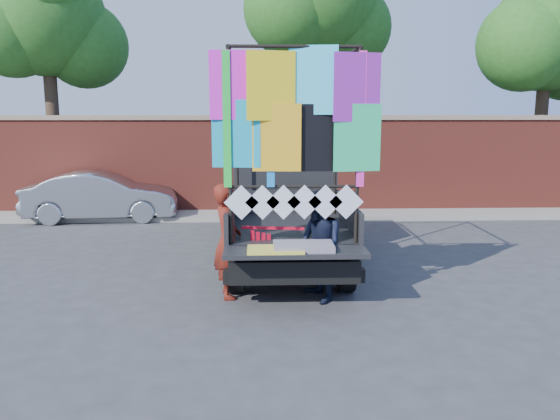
{
  "coord_description": "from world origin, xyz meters",
  "views": [
    {
      "loc": [
        -0.65,
        -7.59,
        2.66
      ],
      "look_at": [
        -0.37,
        0.29,
        1.26
      ],
      "focal_mm": 35.0,
      "sensor_mm": 36.0,
      "label": 1
    }
  ],
  "objects_px": {
    "sedan": "(102,196)",
    "man": "(319,246)",
    "woman": "(228,241)",
    "pickup_truck": "(285,208)"
  },
  "relations": [
    {
      "from": "woman",
      "to": "man",
      "type": "relative_size",
      "value": 1.05
    },
    {
      "from": "pickup_truck",
      "to": "woman",
      "type": "relative_size",
      "value": 3.36
    },
    {
      "from": "pickup_truck",
      "to": "sedan",
      "type": "distance_m",
      "value": 5.69
    },
    {
      "from": "man",
      "to": "sedan",
      "type": "bearing_deg",
      "value": -159.32
    },
    {
      "from": "pickup_truck",
      "to": "man",
      "type": "height_order",
      "value": "pickup_truck"
    },
    {
      "from": "pickup_truck",
      "to": "man",
      "type": "relative_size",
      "value": 3.53
    },
    {
      "from": "sedan",
      "to": "man",
      "type": "height_order",
      "value": "man"
    },
    {
      "from": "sedan",
      "to": "man",
      "type": "distance_m",
      "value": 7.83
    },
    {
      "from": "sedan",
      "to": "woman",
      "type": "xyz_separation_m",
      "value": [
        3.51,
        -5.95,
        0.23
      ]
    },
    {
      "from": "woman",
      "to": "man",
      "type": "distance_m",
      "value": 1.32
    }
  ]
}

